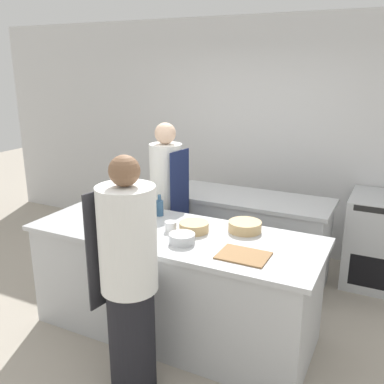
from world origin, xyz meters
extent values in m
plane|color=#A89E8E|center=(0.00, 0.00, 0.00)|extent=(16.00, 16.00, 0.00)
cube|color=silver|center=(0.00, 2.13, 1.40)|extent=(8.00, 0.06, 2.80)
cube|color=#B7BABC|center=(0.00, 0.00, 0.44)|extent=(2.35, 0.88, 0.88)
cube|color=#B7BABC|center=(0.00, 0.00, 0.90)|extent=(2.44, 0.92, 0.04)
cube|color=#B7BABC|center=(0.24, 1.21, 0.44)|extent=(1.64, 0.66, 0.88)
cube|color=#B7BABC|center=(0.24, 1.21, 0.90)|extent=(1.71, 0.68, 0.04)
cylinder|color=black|center=(0.07, -0.73, 0.39)|extent=(0.33, 0.33, 0.79)
cylinder|color=white|center=(0.07, -0.73, 1.15)|extent=(0.39, 0.39, 0.72)
cube|color=#2D2D33|center=(-0.13, -0.70, 1.04)|extent=(0.07, 0.37, 0.83)
sphere|color=brown|center=(0.07, -0.73, 1.61)|extent=(0.20, 0.20, 0.20)
cylinder|color=black|center=(-0.47, 0.70, 0.39)|extent=(0.27, 0.27, 0.79)
cylinder|color=silver|center=(-0.47, 0.70, 1.15)|extent=(0.32, 0.32, 0.72)
cube|color=#19234C|center=(-0.30, 0.68, 1.04)|extent=(0.05, 0.31, 0.83)
sphere|color=beige|center=(-0.47, 0.70, 1.61)|extent=(0.21, 0.21, 0.21)
cylinder|color=#B2A84C|center=(-0.45, 0.21, 1.03)|extent=(0.07, 0.07, 0.22)
cylinder|color=#B2A84C|center=(-0.45, 0.21, 1.18)|extent=(0.03, 0.03, 0.08)
cylinder|color=black|center=(-0.61, -0.12, 1.02)|extent=(0.07, 0.07, 0.19)
cylinder|color=black|center=(-0.61, -0.12, 1.15)|extent=(0.03, 0.03, 0.07)
cylinder|color=#2D5175|center=(-0.30, 0.30, 0.99)|extent=(0.07, 0.07, 0.14)
cylinder|color=#2D5175|center=(-0.30, 0.30, 1.09)|extent=(0.03, 0.03, 0.06)
cylinder|color=#B7BABC|center=(0.17, -0.17, 0.96)|extent=(0.20, 0.20, 0.08)
cylinder|color=tan|center=(-0.86, 0.23, 0.96)|extent=(0.22, 0.22, 0.07)
cylinder|color=tan|center=(0.52, 0.28, 0.96)|extent=(0.27, 0.27, 0.08)
cylinder|color=tan|center=(0.15, 0.09, 0.96)|extent=(0.24, 0.24, 0.08)
cylinder|color=white|center=(-0.03, 0.01, 0.96)|extent=(0.10, 0.10, 0.08)
cube|color=olive|center=(0.68, -0.18, 0.93)|extent=(0.36, 0.28, 0.01)
camera|label=1|loc=(1.61, -2.87, 2.24)|focal=40.00mm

